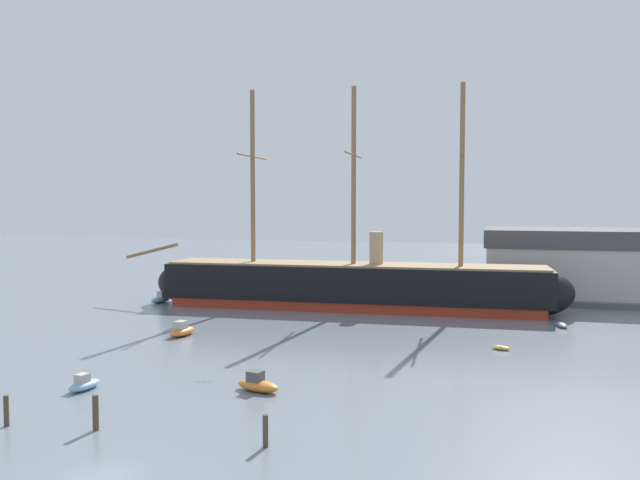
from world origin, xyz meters
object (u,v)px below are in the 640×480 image
object	(u,v)px
motorboat_alongside_bow	(182,330)
motorboat_distant_centre	(376,298)
mooring_piling_left_pair	(265,431)
dinghy_alongside_stern	(501,348)
motorboat_foreground_left	(84,384)
motorboat_near_centre	(258,384)
mooring_piling_midwater	(6,411)
seagull_in_flight	(273,235)
mooring_piling_right_pair	(96,413)
dockside_warehouse_right	(630,266)
motorboat_far_left	(161,299)
tall_ship	(353,285)
dinghy_far_right	(562,325)

from	to	relation	value
motorboat_alongside_bow	motorboat_distant_centre	distance (m)	33.37
mooring_piling_left_pair	dinghy_alongside_stern	bearing A→B (deg)	65.57
motorboat_foreground_left	motorboat_near_centre	bearing A→B (deg)	13.78
motorboat_near_centre	mooring_piling_midwater	world-z (taller)	mooring_piling_midwater
seagull_in_flight	mooring_piling_right_pair	bearing A→B (deg)	-97.83
mooring_piling_left_pair	motorboat_alongside_bow	bearing A→B (deg)	125.20
motorboat_alongside_bow	dockside_warehouse_right	world-z (taller)	dockside_warehouse_right
mooring_piling_left_pair	seagull_in_flight	size ratio (longest dim) A/B	1.67
motorboat_far_left	dockside_warehouse_right	xyz separation A→B (m)	(66.52, 19.24, 4.75)
motorboat_near_centre	motorboat_distant_centre	size ratio (longest dim) A/B	0.85
motorboat_distant_centre	seagull_in_flight	bearing A→B (deg)	-98.11
motorboat_foreground_left	motorboat_far_left	xyz separation A→B (m)	(-16.12, 41.75, 0.09)
mooring_piling_left_pair	seagull_in_flight	world-z (taller)	seagull_in_flight
motorboat_alongside_bow	motorboat_far_left	bearing A→B (deg)	123.93
tall_ship	mooring_piling_left_pair	size ratio (longest dim) A/B	31.66
motorboat_distant_centre	mooring_piling_right_pair	distance (m)	58.28
motorboat_near_centre	mooring_piling_right_pair	world-z (taller)	mooring_piling_right_pair
dinghy_far_right	seagull_in_flight	xyz separation A→B (m)	(-29.18, -19.45, 11.26)
motorboat_far_left	seagull_in_flight	bearing A→B (deg)	-42.97
motorboat_distant_centre	mooring_piling_left_pair	distance (m)	57.69
motorboat_near_centre	dockside_warehouse_right	bearing A→B (deg)	57.34
motorboat_foreground_left	mooring_piling_right_pair	distance (m)	10.03
motorboat_near_centre	motorboat_foreground_left	bearing A→B (deg)	-166.22
motorboat_far_left	motorboat_near_centre	bearing A→B (deg)	-52.47
dockside_warehouse_right	seagull_in_flight	xyz separation A→B (m)	(-40.60, -43.37, 6.22)
tall_ship	motorboat_far_left	xyz separation A→B (m)	(-28.44, -1.90, -2.75)
motorboat_foreground_left	seagull_in_flight	xyz separation A→B (m)	(9.80, 17.61, 11.06)
dinghy_alongside_stern	seagull_in_flight	world-z (taller)	seagull_in_flight
mooring_piling_midwater	dockside_warehouse_right	world-z (taller)	dockside_warehouse_right
dinghy_far_right	dinghy_alongside_stern	bearing A→B (deg)	-116.57
mooring_piling_right_pair	dinghy_alongside_stern	bearing A→B (deg)	50.24
seagull_in_flight	motorboat_near_centre	bearing A→B (deg)	-75.78
dockside_warehouse_right	mooring_piling_midwater	bearing A→B (deg)	-125.82
motorboat_foreground_left	motorboat_near_centre	size ratio (longest dim) A/B	0.82
motorboat_distant_centre	mooring_piling_right_pair	world-z (taller)	mooring_piling_right_pair
mooring_piling_left_pair	mooring_piling_midwater	world-z (taller)	mooring_piling_midwater
mooring_piling_left_pair	mooring_piling_right_pair	xyz separation A→B (m)	(-11.73, -0.15, 0.17)
mooring_piling_left_pair	mooring_piling_right_pair	bearing A→B (deg)	-179.29
dinghy_alongside_stern	dockside_warehouse_right	xyz separation A→B (m)	(18.40, 37.87, 5.09)
tall_ship	seagull_in_flight	distance (m)	27.42
tall_ship	motorboat_foreground_left	bearing A→B (deg)	-105.77
motorboat_far_left	dockside_warehouse_right	distance (m)	69.41
tall_ship	motorboat_alongside_bow	world-z (taller)	tall_ship
mooring_piling_left_pair	dockside_warehouse_right	xyz separation A→B (m)	(32.37, 68.61, 4.31)
mooring_piling_midwater	seagull_in_flight	world-z (taller)	seagull_in_flight
motorboat_near_centre	mooring_piling_left_pair	xyz separation A→B (m)	(4.61, -10.92, 0.44)
mooring_piling_right_pair	dockside_warehouse_right	world-z (taller)	dockside_warehouse_right
mooring_piling_right_pair	seagull_in_flight	world-z (taller)	seagull_in_flight
motorboat_foreground_left	dockside_warehouse_right	world-z (taller)	dockside_warehouse_right
motorboat_far_left	seagull_in_flight	world-z (taller)	seagull_in_flight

